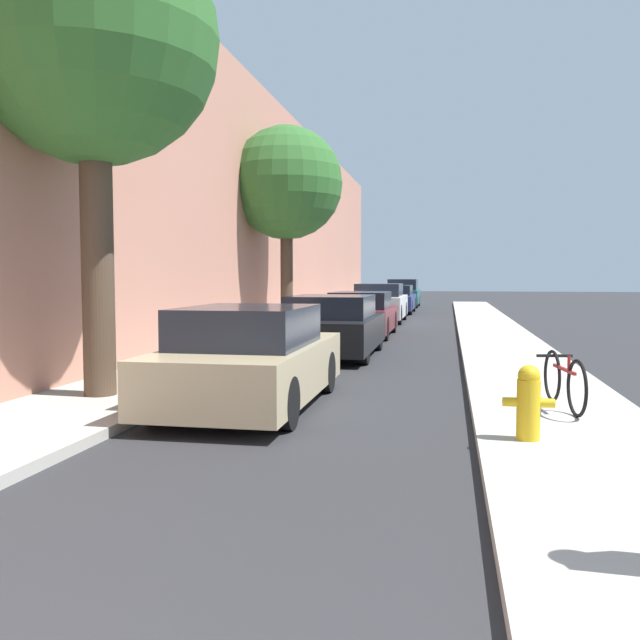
{
  "coord_description": "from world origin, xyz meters",
  "views": [
    {
      "loc": [
        1.61,
        -0.45,
        1.72
      ],
      "look_at": [
        -0.48,
        10.4,
        0.99
      ],
      "focal_mm": 37.56,
      "sensor_mm": 36.0,
      "label": 1
    }
  ],
  "objects_px": {
    "street_tree_near": "(93,42)",
    "bicycle": "(564,381)",
    "parked_car_black": "(332,327)",
    "street_tree_far": "(286,184)",
    "parked_car_navy": "(395,299)",
    "parked_car_white": "(380,303)",
    "parked_car_champagne": "(250,359)",
    "parked_car_teal": "(403,294)",
    "fire_hydrant": "(529,401)",
    "parked_car_maroon": "(361,315)"
  },
  "relations": [
    {
      "from": "parked_car_teal",
      "to": "parked_car_maroon",
      "type": "bearing_deg",
      "value": -89.88
    },
    {
      "from": "parked_car_navy",
      "to": "parked_car_teal",
      "type": "relative_size",
      "value": 1.06
    },
    {
      "from": "parked_car_champagne",
      "to": "parked_car_teal",
      "type": "xyz_separation_m",
      "value": [
        0.06,
        28.93,
        0.09
      ]
    },
    {
      "from": "parked_car_maroon",
      "to": "parked_car_white",
      "type": "bearing_deg",
      "value": 90.77
    },
    {
      "from": "parked_car_navy",
      "to": "parked_car_maroon",
      "type": "bearing_deg",
      "value": -89.93
    },
    {
      "from": "street_tree_near",
      "to": "bicycle",
      "type": "xyz_separation_m",
      "value": [
        5.96,
        0.18,
        -4.3
      ]
    },
    {
      "from": "parked_car_navy",
      "to": "street_tree_near",
      "type": "height_order",
      "value": "street_tree_near"
    },
    {
      "from": "parked_car_black",
      "to": "bicycle",
      "type": "height_order",
      "value": "parked_car_black"
    },
    {
      "from": "parked_car_champagne",
      "to": "parked_car_teal",
      "type": "distance_m",
      "value": 28.93
    },
    {
      "from": "parked_car_navy",
      "to": "street_tree_far",
      "type": "bearing_deg",
      "value": -99.47
    },
    {
      "from": "parked_car_white",
      "to": "fire_hydrant",
      "type": "distance_m",
      "value": 18.42
    },
    {
      "from": "parked_car_champagne",
      "to": "street_tree_near",
      "type": "xyz_separation_m",
      "value": [
        -2.05,
        -0.16,
        4.13
      ]
    },
    {
      "from": "parked_car_champagne",
      "to": "parked_car_teal",
      "type": "bearing_deg",
      "value": 89.88
    },
    {
      "from": "parked_car_teal",
      "to": "parked_car_white",
      "type": "bearing_deg",
      "value": -90.19
    },
    {
      "from": "parked_car_navy",
      "to": "street_tree_far",
      "type": "distance_m",
      "value": 13.18
    },
    {
      "from": "parked_car_black",
      "to": "street_tree_far",
      "type": "xyz_separation_m",
      "value": [
        -2.1,
        4.5,
        3.67
      ]
    },
    {
      "from": "parked_car_champagne",
      "to": "parked_car_white",
      "type": "height_order",
      "value": "parked_car_white"
    },
    {
      "from": "street_tree_near",
      "to": "street_tree_far",
      "type": "xyz_separation_m",
      "value": [
        0.05,
        10.34,
        -0.46
      ]
    },
    {
      "from": "parked_car_teal",
      "to": "street_tree_near",
      "type": "bearing_deg",
      "value": -94.16
    },
    {
      "from": "fire_hydrant",
      "to": "parked_car_navy",
      "type": "bearing_deg",
      "value": 97.55
    },
    {
      "from": "parked_car_navy",
      "to": "fire_hydrant",
      "type": "relative_size",
      "value": 6.31
    },
    {
      "from": "street_tree_far",
      "to": "bicycle",
      "type": "relative_size",
      "value": 3.61
    },
    {
      "from": "street_tree_far",
      "to": "fire_hydrant",
      "type": "distance_m",
      "value": 13.51
    },
    {
      "from": "parked_car_navy",
      "to": "bicycle",
      "type": "relative_size",
      "value": 2.89
    },
    {
      "from": "parked_car_black",
      "to": "street_tree_far",
      "type": "bearing_deg",
      "value": 114.97
    },
    {
      "from": "parked_car_white",
      "to": "bicycle",
      "type": "relative_size",
      "value": 2.71
    },
    {
      "from": "fire_hydrant",
      "to": "bicycle",
      "type": "height_order",
      "value": "fire_hydrant"
    },
    {
      "from": "parked_car_navy",
      "to": "parked_car_champagne",
      "type": "bearing_deg",
      "value": -90.22
    },
    {
      "from": "parked_car_champagne",
      "to": "parked_car_black",
      "type": "distance_m",
      "value": 5.68
    },
    {
      "from": "parked_car_champagne",
      "to": "parked_car_black",
      "type": "bearing_deg",
      "value": 89.01
    },
    {
      "from": "street_tree_near",
      "to": "street_tree_far",
      "type": "height_order",
      "value": "street_tree_near"
    },
    {
      "from": "bicycle",
      "to": "parked_car_maroon",
      "type": "bearing_deg",
      "value": 102.07
    },
    {
      "from": "parked_car_black",
      "to": "bicycle",
      "type": "distance_m",
      "value": 6.82
    },
    {
      "from": "bicycle",
      "to": "parked_car_navy",
      "type": "bearing_deg",
      "value": 91.77
    },
    {
      "from": "parked_car_maroon",
      "to": "fire_hydrant",
      "type": "bearing_deg",
      "value": -75.25
    },
    {
      "from": "parked_car_black",
      "to": "parked_car_maroon",
      "type": "bearing_deg",
      "value": 89.97
    },
    {
      "from": "parked_car_teal",
      "to": "bicycle",
      "type": "bearing_deg",
      "value": -82.43
    },
    {
      "from": "parked_car_white",
      "to": "fire_hydrant",
      "type": "height_order",
      "value": "parked_car_white"
    },
    {
      "from": "parked_car_white",
      "to": "bicycle",
      "type": "height_order",
      "value": "parked_car_white"
    },
    {
      "from": "parked_car_navy",
      "to": "street_tree_far",
      "type": "height_order",
      "value": "street_tree_far"
    },
    {
      "from": "parked_car_maroon",
      "to": "street_tree_far",
      "type": "height_order",
      "value": "street_tree_far"
    },
    {
      "from": "parked_car_black",
      "to": "fire_hydrant",
      "type": "height_order",
      "value": "parked_car_black"
    },
    {
      "from": "parked_car_champagne",
      "to": "parked_car_black",
      "type": "height_order",
      "value": "parked_car_champagne"
    },
    {
      "from": "parked_car_maroon",
      "to": "parked_car_teal",
      "type": "height_order",
      "value": "parked_car_teal"
    },
    {
      "from": "street_tree_near",
      "to": "bicycle",
      "type": "height_order",
      "value": "street_tree_near"
    },
    {
      "from": "parked_car_champagne",
      "to": "street_tree_far",
      "type": "relative_size",
      "value": 0.68
    },
    {
      "from": "parked_car_maroon",
      "to": "bicycle",
      "type": "relative_size",
      "value": 2.64
    },
    {
      "from": "parked_car_white",
      "to": "parked_car_navy",
      "type": "bearing_deg",
      "value": 89.4
    },
    {
      "from": "parked_car_maroon",
      "to": "fire_hydrant",
      "type": "height_order",
      "value": "parked_car_maroon"
    },
    {
      "from": "parked_car_teal",
      "to": "bicycle",
      "type": "height_order",
      "value": "parked_car_teal"
    }
  ]
}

